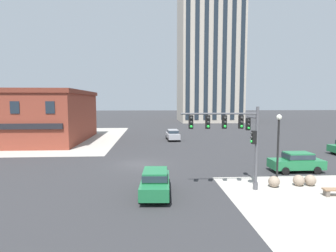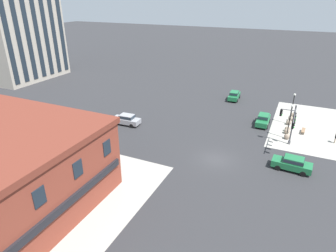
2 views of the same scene
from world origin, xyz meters
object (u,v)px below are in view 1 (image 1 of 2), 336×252
traffic_signal_main (237,133)px  car_main_northbound_far (297,161)px  bollard_sphere_curb_a (274,182)px  bollard_sphere_curb_c (310,180)px  bollard_sphere_curb_b (299,180)px  street_lamp_corner_near (278,141)px  car_main_northbound_near (173,134)px  car_cross_eastbound (155,181)px

traffic_signal_main → car_main_northbound_far: 8.38m
bollard_sphere_curb_a → car_main_northbound_far: 5.47m
traffic_signal_main → car_main_northbound_far: traffic_signal_main is taller
bollard_sphere_curb_a → bollard_sphere_curb_c: same height
bollard_sphere_curb_b → bollard_sphere_curb_c: (0.85, -0.01, 0.00)m
street_lamp_corner_near → car_main_northbound_far: street_lamp_corner_near is taller
bollard_sphere_curb_b → bollard_sphere_curb_a: bearing=-175.2°
car_main_northbound_far → traffic_signal_main: bearing=-148.0°
bollard_sphere_curb_a → bollard_sphere_curb_b: (1.89, 0.16, 0.00)m
bollard_sphere_curb_a → bollard_sphere_curb_b: 1.89m
traffic_signal_main → street_lamp_corner_near: bearing=5.9°
traffic_signal_main → car_main_northbound_near: size_ratio=1.27×
car_cross_eastbound → car_main_northbound_far: bearing=22.5°
traffic_signal_main → bollard_sphere_curb_b: (4.73, 0.42, -3.47)m
street_lamp_corner_near → car_main_northbound_near: size_ratio=1.14×
bollard_sphere_curb_a → street_lamp_corner_near: (0.22, 0.06, 2.84)m
street_lamp_corner_near → car_main_northbound_near: 24.15m
bollard_sphere_curb_a → bollard_sphere_curb_c: (2.74, 0.15, 0.00)m
bollard_sphere_curb_a → car_main_northbound_near: 24.05m
bollard_sphere_curb_c → car_main_northbound_near: (-7.98, 23.32, 0.52)m
traffic_signal_main → bollard_sphere_curb_a: size_ratio=7.20×
street_lamp_corner_near → car_main_northbound_far: bearing=46.9°
car_main_northbound_near → traffic_signal_main: bearing=-84.2°
bollard_sphere_curb_a → street_lamp_corner_near: street_lamp_corner_near is taller
traffic_signal_main → bollard_sphere_curb_a: (2.84, 0.26, -3.47)m
bollard_sphere_curb_c → car_main_northbound_near: 24.65m
traffic_signal_main → bollard_sphere_curb_a: 4.50m
street_lamp_corner_near → bollard_sphere_curb_a: bearing=-165.9°
street_lamp_corner_near → car_cross_eastbound: street_lamp_corner_near is taller
street_lamp_corner_near → car_cross_eastbound: (-8.60, -1.21, -2.32)m
bollard_sphere_curb_c → car_cross_eastbound: car_cross_eastbound is taller
street_lamp_corner_near → car_main_northbound_near: street_lamp_corner_near is taller
bollard_sphere_curb_b → car_main_northbound_far: bearing=62.8°
street_lamp_corner_near → car_main_northbound_far: (3.59, 3.84, -2.32)m
traffic_signal_main → bollard_sphere_curb_c: size_ratio=7.20×
car_main_northbound_far → car_cross_eastbound: (-12.18, -5.05, 0.00)m
bollard_sphere_curb_b → car_main_northbound_far: car_main_northbound_far is taller
car_main_northbound_far → car_cross_eastbound: same height
traffic_signal_main → bollard_sphere_curb_c: traffic_signal_main is taller
car_cross_eastbound → bollard_sphere_curb_c: bearing=6.7°
bollard_sphere_curb_a → bollard_sphere_curb_c: bearing=3.1°
street_lamp_corner_near → car_cross_eastbound: 8.99m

